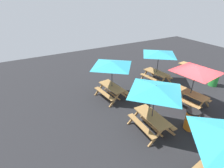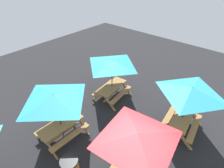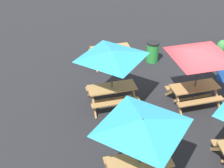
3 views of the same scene
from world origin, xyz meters
name	(u,v)px [view 3 (image 3 of 3)]	position (x,y,z in m)	size (l,w,h in m)	color
ground_plane	(200,102)	(0.00, 0.00, 0.00)	(26.68, 26.68, 0.00)	#232326
picnic_table_0	(142,128)	(3.13, 3.38, 1.99)	(2.20, 2.20, 2.34)	#A87A44
picnic_table_1	(112,58)	(3.42, -0.32, 1.99)	(2.23, 2.23, 2.34)	#A87A44
picnic_table_5	(110,52)	(3.09, -3.47, 0.56)	(1.95, 1.71, 0.81)	#A87A44
picnic_table_6	(200,57)	(0.35, 0.01, 1.99)	(2.80, 2.80, 2.34)	#A87A44
trash_bin_green	(152,52)	(1.13, -3.35, 0.49)	(0.59, 0.59, 0.98)	green
potted_plant_0	(221,51)	(-1.98, -2.87, 0.58)	(0.48, 0.48, 1.11)	#935138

